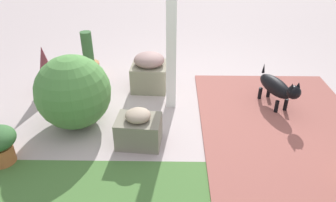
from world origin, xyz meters
The scene contains 9 objects.
ground_plane centered at (0.00, 0.00, 0.00)m, with size 12.00×12.00×0.00m, color #B3A3A2.
brick_path centered at (-0.97, 0.34, 0.01)m, with size 1.80×2.40×0.02m, color #965249.
porch_pillar centered at (0.27, -0.06, 1.12)m, with size 0.11×0.11×2.23m, color white.
stone_planter_nearest centered at (0.56, -0.50, 0.24)m, with size 0.48×0.46×0.50m.
stone_planter_mid centered at (0.59, 0.72, 0.18)m, with size 0.47×0.37×0.40m.
round_shrub centered at (1.32, 0.37, 0.40)m, with size 0.81×0.81×0.81m, color #4C843E.
terracotta_pot_tall centered at (1.43, -0.79, 0.24)m, with size 0.27×0.27×0.68m.
terracotta_pot_spiky centered at (1.88, -0.35, 0.31)m, with size 0.24×0.24×0.64m.
dog centered at (-0.99, -0.03, 0.27)m, with size 0.37×0.67×0.47m.
Camera 1 is at (0.25, 3.35, 2.06)m, focal length 34.30 mm.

